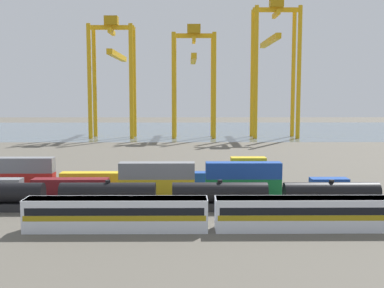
# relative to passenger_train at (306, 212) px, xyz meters

# --- Properties ---
(ground_plane) EXTENTS (420.00, 420.00, 0.00)m
(ground_plane) POSITION_rel_passenger_train_xyz_m (-7.63, 62.92, -2.14)
(ground_plane) COLOR #5B564C
(harbour_water) EXTENTS (400.00, 110.00, 0.01)m
(harbour_water) POSITION_rel_passenger_train_xyz_m (-7.63, 157.91, -2.14)
(harbour_water) COLOR slate
(harbour_water) RESTS_ON ground_plane
(passenger_train) EXTENTS (66.44, 3.14, 3.90)m
(passenger_train) POSITION_rel_passenger_train_xyz_m (0.00, 0.00, 0.00)
(passenger_train) COLOR silver
(passenger_train) RESTS_ON ground_plane
(freight_tank_row) EXTENTS (75.35, 2.78, 4.24)m
(freight_tank_row) POSITION_rel_passenger_train_xyz_m (-9.55, 9.87, -0.16)
(freight_tank_row) COLOR #232326
(freight_tank_row) RESTS_ON ground_plane
(shipping_container_1) EXTENTS (12.10, 2.44, 2.60)m
(shipping_container_1) POSITION_rel_passenger_train_xyz_m (-32.86, 20.29, -0.84)
(shipping_container_1) COLOR maroon
(shipping_container_1) RESTS_ON ground_plane
(shipping_container_2) EXTENTS (12.10, 2.44, 2.60)m
(shipping_container_2) POSITION_rel_passenger_train_xyz_m (-18.96, 20.29, -0.84)
(shipping_container_2) COLOR gold
(shipping_container_2) RESTS_ON ground_plane
(shipping_container_3) EXTENTS (12.10, 2.44, 2.60)m
(shipping_container_3) POSITION_rel_passenger_train_xyz_m (-18.96, 20.29, 1.76)
(shipping_container_3) COLOR slate
(shipping_container_3) RESTS_ON shipping_container_2
(shipping_container_4) EXTENTS (12.10, 2.44, 2.60)m
(shipping_container_4) POSITION_rel_passenger_train_xyz_m (-5.07, 20.29, -0.84)
(shipping_container_4) COLOR #197538
(shipping_container_4) RESTS_ON ground_plane
(shipping_container_5) EXTENTS (12.10, 2.44, 2.60)m
(shipping_container_5) POSITION_rel_passenger_train_xyz_m (-5.07, 20.29, 1.76)
(shipping_container_5) COLOR #1C4299
(shipping_container_5) RESTS_ON shipping_container_4
(shipping_container_6) EXTENTS (6.04, 2.44, 2.60)m
(shipping_container_6) POSITION_rel_passenger_train_xyz_m (8.82, 20.29, -0.84)
(shipping_container_6) COLOR #1C4299
(shipping_container_6) RESTS_ON ground_plane
(shipping_container_7) EXTENTS (12.10, 2.44, 2.60)m
(shipping_container_7) POSITION_rel_passenger_train_xyz_m (-43.22, 26.33, -0.84)
(shipping_container_7) COLOR #AD211C
(shipping_container_7) RESTS_ON ground_plane
(shipping_container_8) EXTENTS (12.10, 2.44, 2.60)m
(shipping_container_8) POSITION_rel_passenger_train_xyz_m (-43.22, 26.33, 1.76)
(shipping_container_8) COLOR slate
(shipping_container_8) RESTS_ON shipping_container_7
(shipping_container_9) EXTENTS (12.10, 2.44, 2.60)m
(shipping_container_9) POSITION_rel_passenger_train_xyz_m (-29.99, 26.33, -0.84)
(shipping_container_9) COLOR gold
(shipping_container_9) RESTS_ON ground_plane
(shipping_container_10) EXTENTS (12.10, 2.44, 2.60)m
(shipping_container_10) POSITION_rel_passenger_train_xyz_m (-16.75, 26.33, -0.84)
(shipping_container_10) COLOR #1C4299
(shipping_container_10) RESTS_ON ground_plane
(shipping_container_11) EXTENTS (6.04, 2.44, 2.60)m
(shipping_container_11) POSITION_rel_passenger_train_xyz_m (-3.52, 26.33, -0.84)
(shipping_container_11) COLOR orange
(shipping_container_11) RESTS_ON ground_plane
(shipping_container_12) EXTENTS (6.04, 2.44, 2.60)m
(shipping_container_12) POSITION_rel_passenger_train_xyz_m (-3.52, 26.33, 1.76)
(shipping_container_12) COLOR gold
(shipping_container_12) RESTS_ON shipping_container_11
(gantry_crane_west) EXTENTS (16.54, 40.28, 44.15)m
(gantry_crane_west) POSITION_rel_passenger_train_xyz_m (-41.77, 124.51, 24.65)
(gantry_crane_west) COLOR gold
(gantry_crane_west) RESTS_ON ground_plane
(gantry_crane_central) EXTENTS (16.09, 34.65, 41.22)m
(gantry_crane_central) POSITION_rel_passenger_train_xyz_m (-11.80, 123.80, 23.01)
(gantry_crane_central) COLOR gold
(gantry_crane_central) RESTS_ON ground_plane
(gantry_crane_east) EXTENTS (17.07, 36.73, 50.50)m
(gantry_crane_east) POSITION_rel_passenger_train_xyz_m (18.17, 123.73, 28.28)
(gantry_crane_east) COLOR gold
(gantry_crane_east) RESTS_ON ground_plane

